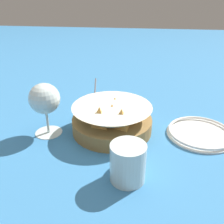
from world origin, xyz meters
name	(u,v)px	position (x,y,z in m)	size (l,w,h in m)	color
ground_plane	(107,124)	(0.00, 0.00, 0.00)	(4.00, 4.00, 0.00)	teal
food_basket	(112,120)	(-0.04, -0.02, 0.04)	(0.23, 0.23, 0.10)	olive
sauce_cup	(95,101)	(0.13, 0.06, 0.02)	(0.08, 0.08, 0.09)	#B7B7BC
wine_glass	(45,100)	(-0.07, 0.16, 0.10)	(0.09, 0.09, 0.15)	silver
beer_mug	(128,163)	(-0.24, -0.08, 0.04)	(0.11, 0.08, 0.09)	silver
side_plate	(200,133)	(-0.03, -0.27, 0.01)	(0.19, 0.19, 0.01)	white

